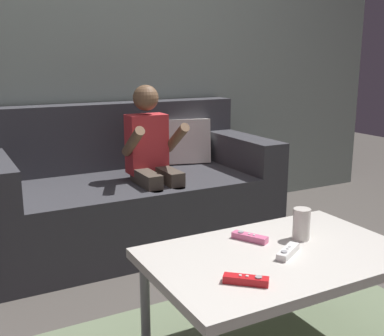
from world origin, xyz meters
name	(u,v)px	position (x,y,z in m)	size (l,w,h in m)	color
wall_back	(98,31)	(0.00, 1.84, 1.25)	(4.55, 0.05, 2.50)	gray
couch	(129,194)	(0.03, 1.45, 0.29)	(1.68, 0.80, 0.82)	#38383D
person_seated_on_couch	(153,158)	(0.11, 1.27, 0.54)	(0.32, 0.39, 0.94)	#4C4238
coffee_table	(278,262)	(0.09, 0.11, 0.37)	(0.93, 0.59, 0.41)	beige
game_remote_white_near_edge	(288,252)	(0.11, 0.08, 0.42)	(0.14, 0.10, 0.03)	white
game_remote_pink_center	(250,237)	(0.07, 0.25, 0.42)	(0.10, 0.14, 0.03)	pink
game_remote_red_far_corner	(246,280)	(-0.15, -0.03, 0.42)	(0.13, 0.12, 0.03)	red
soda_can	(301,224)	(0.25, 0.17, 0.47)	(0.07, 0.07, 0.12)	silver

